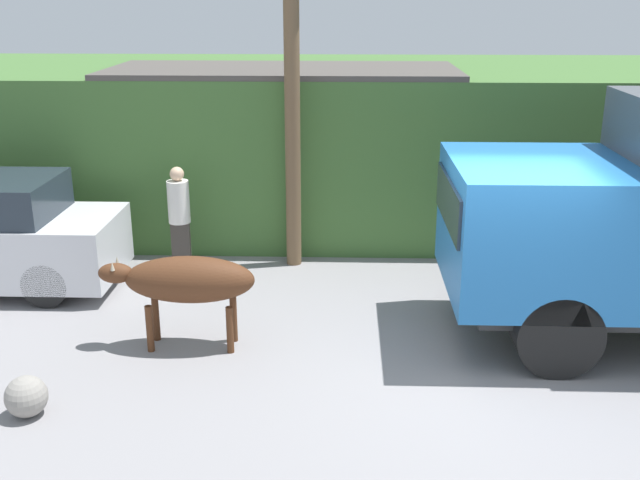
{
  "coord_description": "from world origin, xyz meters",
  "views": [
    {
      "loc": [
        -1.69,
        -8.16,
        4.33
      ],
      "look_at": [
        -1.98,
        0.67,
        1.37
      ],
      "focal_mm": 42.0,
      "sensor_mm": 36.0,
      "label": 1
    }
  ],
  "objects_px": {
    "roadside_rock": "(26,396)",
    "brown_cow": "(186,281)",
    "pedestrian_on_hill": "(179,214)",
    "utility_pole": "(292,93)"
  },
  "relations": [
    {
      "from": "brown_cow",
      "to": "roadside_rock",
      "type": "height_order",
      "value": "brown_cow"
    },
    {
      "from": "pedestrian_on_hill",
      "to": "roadside_rock",
      "type": "xyz_separation_m",
      "value": [
        -0.72,
        -4.51,
        -0.7
      ]
    },
    {
      "from": "brown_cow",
      "to": "utility_pole",
      "type": "xyz_separation_m",
      "value": [
        1.13,
        3.09,
        1.92
      ]
    },
    {
      "from": "brown_cow",
      "to": "utility_pole",
      "type": "height_order",
      "value": "utility_pole"
    },
    {
      "from": "brown_cow",
      "to": "utility_pole",
      "type": "distance_m",
      "value": 3.81
    },
    {
      "from": "utility_pole",
      "to": "roadside_rock",
      "type": "xyz_separation_m",
      "value": [
        -2.53,
        -4.8,
        -2.59
      ]
    },
    {
      "from": "roadside_rock",
      "to": "brown_cow",
      "type": "bearing_deg",
      "value": 50.47
    },
    {
      "from": "utility_pole",
      "to": "roadside_rock",
      "type": "bearing_deg",
      "value": -117.86
    },
    {
      "from": "roadside_rock",
      "to": "pedestrian_on_hill",
      "type": "bearing_deg",
      "value": 80.93
    },
    {
      "from": "pedestrian_on_hill",
      "to": "utility_pole",
      "type": "xyz_separation_m",
      "value": [
        1.81,
        0.29,
        1.88
      ]
    }
  ]
}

